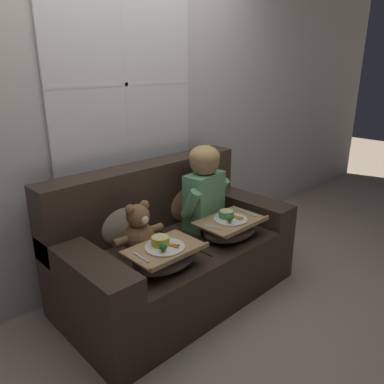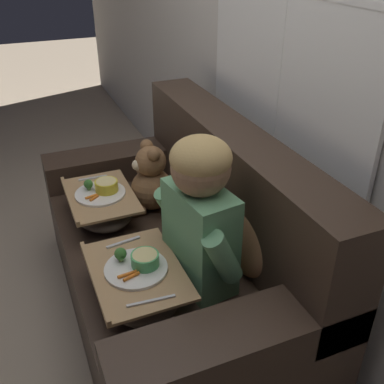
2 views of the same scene
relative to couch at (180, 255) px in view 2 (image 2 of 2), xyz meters
name	(u,v)px [view 2 (image 2 of 2)]	position (x,y,z in m)	size (l,w,h in m)	color
ground_plane	(169,311)	(0.00, -0.07, -0.33)	(14.00, 14.00, 0.00)	tan
wall_back_with_window	(294,33)	(0.00, 0.50, 0.97)	(8.00, 0.08, 2.60)	beige
couch	(180,255)	(0.00, 0.00, 0.00)	(1.64, 0.88, 0.93)	#38281E
throw_pillow_behind_child	(250,230)	(0.30, 0.19, 0.29)	(0.38, 0.18, 0.39)	#B2754C
throw_pillow_behind_teddy	(192,168)	(-0.30, 0.19, 0.29)	(0.37, 0.18, 0.39)	#C1B293
child_figure	(200,208)	(0.30, -0.03, 0.45)	(0.46, 0.24, 0.62)	#66A370
teddy_bear	(151,181)	(-0.30, -0.04, 0.26)	(0.38, 0.26, 0.35)	brown
lap_tray_child	(137,282)	(0.30, -0.29, 0.18)	(0.46, 0.33, 0.20)	#473D33
lap_tray_teddy	(102,205)	(-0.30, -0.29, 0.18)	(0.45, 0.31, 0.20)	#473D33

